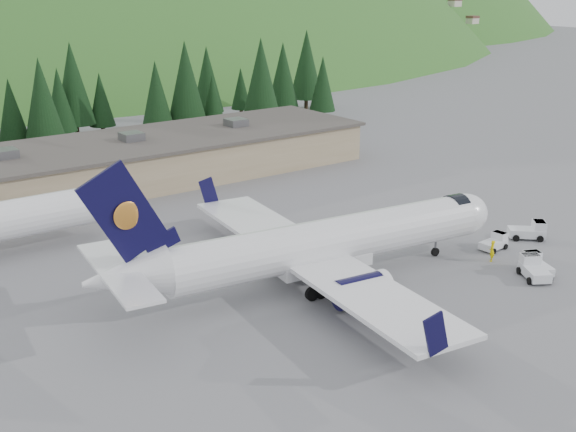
# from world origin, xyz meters

# --- Properties ---
(ground) EXTENTS (600.00, 600.00, 0.00)m
(ground) POSITION_xyz_m (0.00, 0.00, 0.00)
(ground) COLOR slate
(airliner) EXTENTS (37.19, 35.00, 12.34)m
(airliner) POSITION_xyz_m (-1.08, 0.14, 3.29)
(airliner) COLOR white
(airliner) RESTS_ON ground
(baggage_tug_a) EXTENTS (2.87, 1.85, 1.48)m
(baggage_tug_a) POSITION_xyz_m (16.88, -3.48, 0.66)
(baggage_tug_a) COLOR silver
(baggage_tug_a) RESTS_ON ground
(baggage_tug_b) EXTENTS (3.63, 3.50, 1.80)m
(baggage_tug_b) POSITION_xyz_m (21.81, -3.71, 0.80)
(baggage_tug_b) COLOR silver
(baggage_tug_b) RESTS_ON ground
(baggage_tug_c) EXTENTS (2.71, 3.36, 1.61)m
(baggage_tug_c) POSITION_xyz_m (15.16, -9.13, 0.72)
(baggage_tug_c) COLOR silver
(baggage_tug_c) RESTS_ON ground
(terminal_building) EXTENTS (71.00, 17.00, 6.10)m
(terminal_building) POSITION_xyz_m (-5.01, 38.00, 2.62)
(terminal_building) COLOR #94815E
(terminal_building) RESTS_ON ground
(baggage_tug_d) EXTENTS (3.17, 3.67, 1.76)m
(baggage_tug_d) POSITION_xyz_m (14.01, -9.70, 0.79)
(baggage_tug_d) COLOR silver
(baggage_tug_d) RESTS_ON ground
(ramp_worker) EXTENTS (0.83, 0.80, 1.92)m
(ramp_worker) POSITION_xyz_m (14.16, -5.26, 0.96)
(ramp_worker) COLOR #F4D500
(ramp_worker) RESTS_ON ground
(hills) EXTENTS (614.00, 330.00, 300.00)m
(hills) POSITION_xyz_m (53.34, 207.38, -82.80)
(hills) COLOR #2D6424
(hills) RESTS_ON ground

